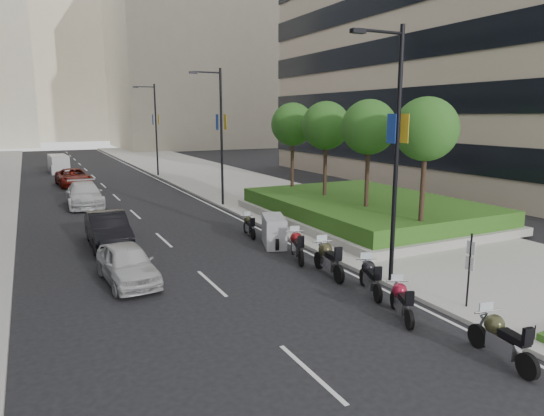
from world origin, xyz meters
TOP-DOWN VIEW (x-y plane):
  - ground at (0.00, 0.00)m, footprint 160.00×160.00m
  - sidewalk_right at (9.00, 30.00)m, footprint 10.00×100.00m
  - lane_edge at (3.70, 30.00)m, footprint 0.12×100.00m
  - lane_centre at (-1.50, 30.00)m, footprint 0.12×100.00m
  - building_cream_right at (22.00, 80.00)m, footprint 28.00×24.00m
  - building_cream_centre at (2.00, 120.00)m, footprint 30.00×24.00m
  - planter at (10.00, 10.00)m, footprint 10.00×14.00m
  - hedge at (10.00, 10.00)m, footprint 9.40×13.40m
  - tree_0 at (8.50, 4.00)m, footprint 2.80×2.80m
  - tree_1 at (8.50, 8.00)m, footprint 2.80×2.80m
  - tree_2 at (8.50, 12.00)m, footprint 2.80×2.80m
  - tree_3 at (8.50, 16.00)m, footprint 2.80×2.80m
  - lamp_post_0 at (4.14, 1.00)m, footprint 2.34×0.45m
  - lamp_post_1 at (4.14, 18.00)m, footprint 2.34×0.45m
  - lamp_post_2 at (4.14, 36.00)m, footprint 2.34×0.45m
  - parking_sign at (4.80, -2.00)m, footprint 0.06×0.32m
  - motorcycle_0 at (2.98, -4.65)m, footprint 0.76×2.29m
  - motorcycle_1 at (2.59, -1.50)m, footprint 1.01×1.94m
  - motorcycle_2 at (3.04, 0.59)m, footprint 0.99×2.13m
  - motorcycle_3 at (2.80, 2.85)m, footprint 0.82×2.46m
  - motorcycle_4 at (2.73, 5.13)m, footprint 0.98×2.23m
  - motorcycle_5 at (2.89, 7.62)m, footprint 1.64×2.47m
  - motorcycle_6 at (2.59, 9.80)m, footprint 0.67×1.99m
  - car_a at (-4.20, 5.51)m, footprint 1.95×4.28m
  - car_b at (-4.07, 11.03)m, footprint 1.69×4.78m
  - car_c at (-3.97, 22.30)m, footprint 2.38×5.54m
  - car_d at (-3.81, 32.79)m, footprint 2.85×5.56m
  - delivery_van at (-4.33, 43.90)m, footprint 1.95×4.54m

SIDE VIEW (x-z plane):
  - ground at x=0.00m, z-range 0.00..0.00m
  - lane_edge at x=3.70m, z-range 0.00..0.01m
  - lane_centre at x=-1.50m, z-range 0.00..0.01m
  - sidewalk_right at x=9.00m, z-range 0.00..0.15m
  - planter at x=10.00m, z-range 0.15..0.55m
  - motorcycle_6 at x=2.59m, z-range 0.03..1.03m
  - motorcycle_1 at x=2.59m, z-range 0.04..1.07m
  - motorcycle_2 at x=3.04m, z-range 0.04..1.14m
  - motorcycle_0 at x=2.98m, z-range 0.04..1.18m
  - motorcycle_4 at x=2.73m, z-range 0.04..1.19m
  - motorcycle_3 at x=2.80m, z-range 0.04..1.27m
  - motorcycle_5 at x=2.89m, z-range 0.00..1.39m
  - car_a at x=-4.20m, z-range 0.00..1.42m
  - car_d at x=-3.81m, z-range 0.00..1.50m
  - car_b at x=-4.07m, z-range 0.00..1.57m
  - car_c at x=-3.97m, z-range 0.00..1.59m
  - delivery_van at x=-4.33m, z-range -0.06..1.81m
  - hedge at x=10.00m, z-range 0.55..1.35m
  - parking_sign at x=4.80m, z-range 0.21..2.71m
  - lamp_post_0 at x=4.14m, z-range 0.57..9.57m
  - lamp_post_1 at x=4.14m, z-range 0.57..9.57m
  - lamp_post_2 at x=4.14m, z-range 0.57..9.57m
  - tree_0 at x=8.50m, z-range 2.27..8.57m
  - tree_1 at x=8.50m, z-range 2.27..8.57m
  - tree_2 at x=8.50m, z-range 2.27..8.57m
  - tree_3 at x=8.50m, z-range 2.27..8.57m
  - building_cream_right at x=22.00m, z-range 0.00..36.00m
  - building_cream_centre at x=2.00m, z-range 0.00..38.00m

